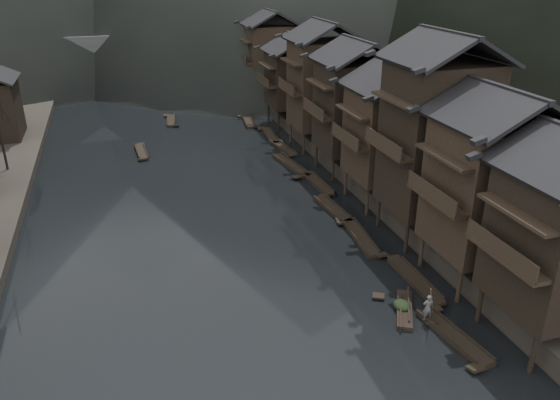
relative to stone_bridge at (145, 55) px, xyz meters
name	(u,v)px	position (x,y,z in m)	size (l,w,h in m)	color
water	(238,310)	(0.00, -72.00, -5.11)	(300.00, 300.00, 0.00)	black
right_bank	(410,108)	(35.00, -32.00, -4.21)	(40.00, 200.00, 1.80)	#2D2823
stilt_houses	(364,95)	(17.28, -53.08, 3.67)	(9.00, 67.60, 16.49)	black
moored_sampans	(302,172)	(12.07, -50.11, -4.91)	(3.32, 62.61, 0.47)	black
midriver_boats	(167,111)	(1.13, -20.84, -4.91)	(11.71, 38.42, 0.45)	black
stone_bridge	(145,55)	(0.00, 0.00, 0.00)	(40.00, 6.00, 9.00)	#4C4C4F
hero_sampan	(404,309)	(10.29, -75.35, -4.91)	(2.88, 4.44, 0.43)	black
cargo_heap	(402,301)	(10.19, -75.16, -4.37)	(1.02, 1.33, 0.61)	black
boatman	(428,305)	(11.05, -76.77, -3.76)	(0.67, 0.44, 1.83)	slate
bamboo_pole	(436,267)	(11.25, -76.77, -1.12)	(0.06, 0.06, 3.92)	#8C7A51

